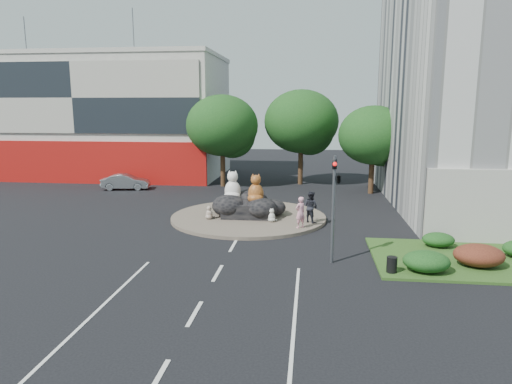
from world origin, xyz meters
TOP-DOWN VIEW (x-y plane):
  - ground at (0.00, 0.00)m, footprint 120.00×120.00m
  - roundabout_island at (0.00, 10.00)m, footprint 10.00×10.00m
  - rock_plinth at (0.00, 10.00)m, footprint 3.20×2.60m
  - shophouse_block at (-18.00, 27.91)m, footprint 25.20×12.30m
  - grass_verge at (12.00, 3.00)m, footprint 10.00×6.00m
  - tree_left at (-3.93, 22.06)m, footprint 6.46×6.46m
  - tree_mid at (3.07, 24.06)m, footprint 6.84×6.84m
  - tree_right at (9.07, 20.06)m, footprint 5.70×5.70m
  - hedge_near_green at (9.00, 1.00)m, footprint 2.00×1.60m
  - hedge_red at (11.50, 2.00)m, footprint 2.20×1.76m
  - hedge_back_green at (10.50, 4.80)m, footprint 1.60×1.28m
  - traffic_light at (5.10, 2.00)m, footprint 0.44×1.24m
  - street_lamp at (12.82, 8.00)m, footprint 2.34×0.22m
  - cat_white at (-1.07, 10.22)m, footprint 1.24×1.08m
  - cat_tabby at (0.50, 9.79)m, footprint 1.17×1.02m
  - kitten_calico at (-2.35, 8.85)m, footprint 0.67×0.63m
  - kitten_white at (1.63, 8.60)m, footprint 0.68×0.68m
  - pedestrian_pink at (3.40, 7.37)m, footprint 0.80×0.78m
  - pedestrian_dark at (4.00, 8.77)m, footprint 1.19×1.16m
  - parked_car at (-12.19, 19.30)m, footprint 4.31×2.12m
  - litter_bin at (7.50, 0.71)m, footprint 0.55×0.55m

SIDE VIEW (x-z plane):
  - ground at x=0.00m, z-range 0.00..0.00m
  - grass_verge at x=12.00m, z-range 0.00..0.12m
  - roundabout_island at x=0.00m, z-range 0.00..0.20m
  - litter_bin at x=7.50m, z-range 0.12..0.81m
  - hedge_back_green at x=10.50m, z-range 0.12..0.84m
  - hedge_near_green at x=9.00m, z-range 0.12..1.02m
  - hedge_red at x=11.50m, z-range 0.12..1.11m
  - kitten_white at x=1.63m, z-range 0.20..1.06m
  - kitten_calico at x=-2.35m, z-range 0.20..1.07m
  - rock_plinth at x=0.00m, z-range 0.20..1.10m
  - parked_car at x=-12.19m, z-range 0.00..1.36m
  - pedestrian_pink at x=3.40m, z-range 0.20..2.05m
  - pedestrian_dark at x=4.00m, z-range 0.20..2.13m
  - cat_tabby at x=0.50m, z-range 1.10..3.01m
  - cat_white at x=-1.07m, z-range 1.10..3.14m
  - traffic_light at x=5.10m, z-range 1.12..6.12m
  - street_lamp at x=12.82m, z-range 0.52..8.58m
  - tree_right at x=9.07m, z-range 0.98..8.28m
  - tree_left at x=-3.93m, z-range 1.11..9.38m
  - tree_mid at x=3.07m, z-range 1.18..9.94m
  - shophouse_block at x=-18.00m, z-range -2.52..14.88m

